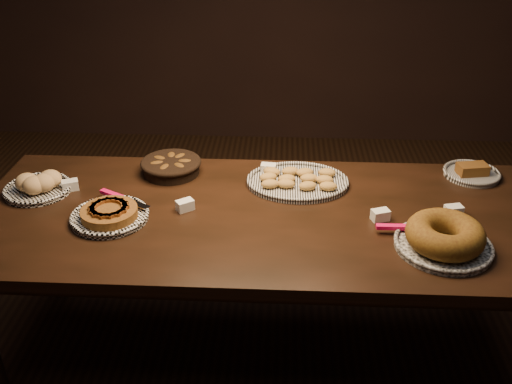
{
  "coord_description": "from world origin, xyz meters",
  "views": [
    {
      "loc": [
        0.09,
        -2.02,
        1.98
      ],
      "look_at": [
        -0.01,
        0.05,
        0.82
      ],
      "focal_mm": 40.0,
      "sensor_mm": 36.0,
      "label": 1
    }
  ],
  "objects_px": {
    "buffet_table": "(259,228)",
    "apple_tart_plate": "(110,214)",
    "madeleine_platter": "(298,181)",
    "bundt_cake_plate": "(444,237)"
  },
  "relations": [
    {
      "from": "buffet_table",
      "to": "apple_tart_plate",
      "type": "bearing_deg",
      "value": -172.49
    },
    {
      "from": "apple_tart_plate",
      "to": "madeleine_platter",
      "type": "height_order",
      "value": "apple_tart_plate"
    },
    {
      "from": "apple_tart_plate",
      "to": "bundt_cake_plate",
      "type": "xyz_separation_m",
      "value": [
        1.3,
        -0.14,
        0.03
      ]
    },
    {
      "from": "apple_tart_plate",
      "to": "madeleine_platter",
      "type": "relative_size",
      "value": 0.76
    },
    {
      "from": "apple_tart_plate",
      "to": "bundt_cake_plate",
      "type": "distance_m",
      "value": 1.31
    },
    {
      "from": "buffet_table",
      "to": "apple_tart_plate",
      "type": "xyz_separation_m",
      "value": [
        -0.6,
        -0.08,
        0.1
      ]
    },
    {
      "from": "buffet_table",
      "to": "apple_tart_plate",
      "type": "distance_m",
      "value": 0.62
    },
    {
      "from": "madeleine_platter",
      "to": "buffet_table",
      "type": "bearing_deg",
      "value": -115.63
    },
    {
      "from": "buffet_table",
      "to": "madeleine_platter",
      "type": "height_order",
      "value": "madeleine_platter"
    },
    {
      "from": "madeleine_platter",
      "to": "bundt_cake_plate",
      "type": "bearing_deg",
      "value": -34.95
    }
  ]
}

